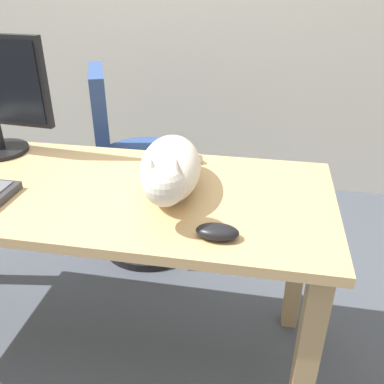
% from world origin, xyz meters
% --- Properties ---
extents(ground_plane, '(8.00, 8.00, 0.00)m').
position_xyz_m(ground_plane, '(0.00, 0.00, 0.00)').
color(ground_plane, '#474C56').
extents(desk, '(1.62, 0.62, 0.70)m').
position_xyz_m(desk, '(0.00, 0.00, 0.60)').
color(desk, tan).
rests_on(desk, ground_plane).
extents(office_chair, '(0.51, 0.49, 0.92)m').
position_xyz_m(office_chair, '(-0.01, 0.66, 0.40)').
color(office_chair, black).
rests_on(office_chair, ground_plane).
extents(cat, '(0.24, 0.61, 0.20)m').
position_xyz_m(cat, '(0.32, 0.01, 0.78)').
color(cat, silver).
rests_on(cat, desk).
extents(computer_mouse, '(0.11, 0.06, 0.04)m').
position_xyz_m(computer_mouse, '(0.49, -0.21, 0.72)').
color(computer_mouse, black).
rests_on(computer_mouse, desk).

